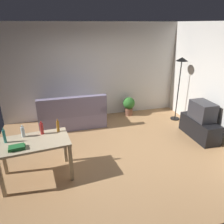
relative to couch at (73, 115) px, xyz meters
name	(u,v)px	position (x,y,z in m)	size (l,w,h in m)	color
ground_plane	(114,152)	(0.72, -1.59, -0.32)	(5.20, 4.40, 0.02)	tan
wall_rear	(93,72)	(0.72, 0.61, 1.04)	(5.20, 0.10, 2.70)	silver
wall_right	(223,85)	(3.32, -1.59, 1.04)	(0.10, 4.40, 2.70)	silver
couch	(73,115)	(0.00, 0.00, 0.00)	(1.77, 0.84, 0.92)	gray
tv_stand	(199,128)	(2.97, -1.48, -0.07)	(0.44, 1.10, 0.48)	black
tv	(203,111)	(2.98, -1.48, 0.39)	(0.41, 0.60, 0.44)	#2D2D33
torchiere_lamp	(180,72)	(2.97, -0.36, 1.11)	(0.32, 0.32, 1.81)	black
desk	(34,146)	(-0.85, -2.02, 0.34)	(1.26, 0.82, 0.76)	#C6B28E
potted_plant	(129,105)	(1.75, 0.31, 0.02)	(0.36, 0.36, 0.57)	brown
bottle_tall	(4,136)	(-1.30, -1.95, 0.57)	(0.05, 0.05, 0.28)	teal
bottle_clear	(23,132)	(-1.03, -1.81, 0.55)	(0.06, 0.06, 0.23)	silver
bottle_red	(42,129)	(-0.70, -1.79, 0.56)	(0.06, 0.06, 0.25)	#AD2323
bottle_amber	(58,126)	(-0.41, -1.77, 0.56)	(0.05, 0.05, 0.25)	#9E6019
book_stack	(17,147)	(-1.09, -2.22, 0.48)	(0.27, 0.20, 0.06)	#236B33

